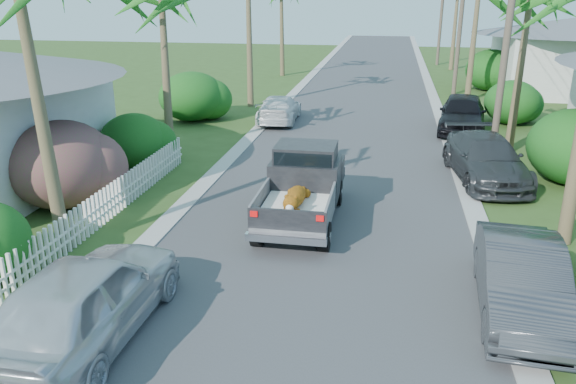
% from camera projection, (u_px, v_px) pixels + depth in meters
% --- Properties ---
extents(ground, '(120.00, 120.00, 0.00)m').
position_uv_depth(ground, '(283.00, 350.00, 10.19)').
color(ground, '#30491B').
rests_on(ground, ground).
extents(road, '(8.00, 100.00, 0.02)m').
position_uv_depth(road, '(361.00, 100.00, 33.33)').
color(road, '#38383A').
rests_on(road, ground).
extents(curb_left, '(0.60, 100.00, 0.06)m').
position_uv_depth(curb_left, '(290.00, 97.00, 34.04)').
color(curb_left, '#A5A39E').
rests_on(curb_left, ground).
extents(curb_right, '(0.60, 100.00, 0.06)m').
position_uv_depth(curb_right, '(435.00, 102.00, 32.60)').
color(curb_right, '#A5A39E').
rests_on(curb_right, ground).
extents(pickup_truck, '(1.98, 5.12, 2.06)m').
position_uv_depth(pickup_truck, '(304.00, 182.00, 15.94)').
color(pickup_truck, black).
rests_on(pickup_truck, ground).
extents(parked_car_rn, '(1.85, 4.52, 1.46)m').
position_uv_depth(parked_car_rn, '(521.00, 280.00, 11.14)').
color(parked_car_rn, '#34363A').
rests_on(parked_car_rn, ground).
extents(parked_car_rm, '(2.78, 5.38, 1.49)m').
position_uv_depth(parked_car_rm, '(486.00, 159.00, 19.07)').
color(parked_car_rm, '#2E3133').
rests_on(parked_car_rm, ground).
extents(parked_car_rf, '(2.61, 5.16, 1.69)m').
position_uv_depth(parked_car_rf, '(462.00, 113.00, 25.64)').
color(parked_car_rf, black).
rests_on(parked_car_rf, ground).
extents(parked_car_ln, '(2.11, 5.02, 1.70)m').
position_uv_depth(parked_car_ln, '(85.00, 300.00, 10.21)').
color(parked_car_ln, silver).
rests_on(parked_car_ln, ground).
extents(parked_car_lf, '(1.98, 4.51, 1.29)m').
position_uv_depth(parked_car_lf, '(279.00, 109.00, 27.61)').
color(parked_car_lf, white).
rests_on(parked_car_lf, ground).
extents(shrub_l_b, '(3.00, 3.30, 2.60)m').
position_uv_depth(shrub_l_b, '(62.00, 164.00, 16.61)').
color(shrub_l_b, '#A01651').
rests_on(shrub_l_b, ground).
extents(shrub_l_c, '(2.40, 2.64, 2.00)m').
position_uv_depth(shrub_l_c, '(134.00, 141.00, 20.34)').
color(shrub_l_c, '#134212').
rests_on(shrub_l_c, ground).
extents(shrub_l_d, '(3.20, 3.52, 2.40)m').
position_uv_depth(shrub_l_d, '(192.00, 96.00, 27.78)').
color(shrub_l_d, '#134212').
rests_on(shrub_l_d, ground).
extents(shrub_r_b, '(3.00, 3.30, 2.50)m').
position_uv_depth(shrub_r_b, '(574.00, 147.00, 18.65)').
color(shrub_r_b, '#134212').
rests_on(shrub_r_b, ground).
extents(shrub_r_c, '(2.60, 2.86, 2.10)m').
position_uv_depth(shrub_r_c, '(512.00, 102.00, 27.10)').
color(shrub_r_c, '#134212').
rests_on(shrub_r_c, ground).
extents(shrub_r_d, '(3.20, 3.52, 2.60)m').
position_uv_depth(shrub_r_d, '(491.00, 70.00, 36.18)').
color(shrub_r_d, '#134212').
rests_on(shrub_r_d, ground).
extents(picket_fence, '(0.10, 11.00, 1.00)m').
position_uv_depth(picket_fence, '(113.00, 199.00, 16.11)').
color(picket_fence, white).
rests_on(picket_fence, ground).
extents(house_right_far, '(9.00, 8.00, 4.60)m').
position_uv_depth(house_right_far, '(576.00, 59.00, 35.07)').
color(house_right_far, silver).
rests_on(house_right_far, ground).
extents(utility_pole_b, '(1.60, 0.26, 9.00)m').
position_uv_depth(utility_pole_b, '(507.00, 37.00, 19.73)').
color(utility_pole_b, brown).
rests_on(utility_pole_b, ground).
extents(utility_pole_c, '(1.60, 0.26, 9.00)m').
position_uv_depth(utility_pole_c, '(461.00, 18.00, 33.61)').
color(utility_pole_c, brown).
rests_on(utility_pole_c, ground).
extents(utility_pole_d, '(1.60, 0.26, 9.00)m').
position_uv_depth(utility_pole_d, '(442.00, 10.00, 47.50)').
color(utility_pole_d, brown).
rests_on(utility_pole_d, ground).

